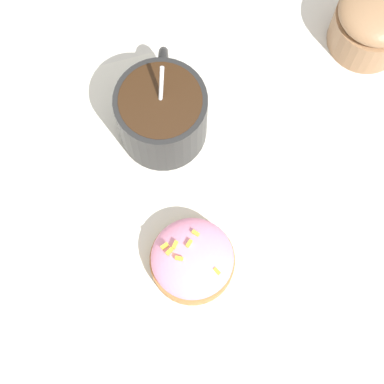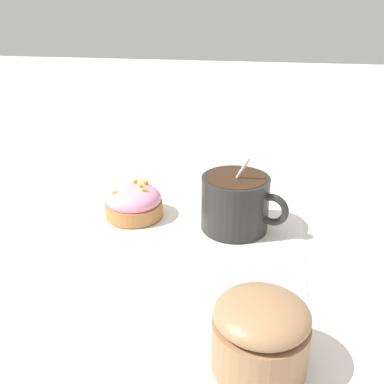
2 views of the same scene
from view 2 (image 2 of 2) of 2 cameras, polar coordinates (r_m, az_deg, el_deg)
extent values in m
plane|color=silver|center=(0.62, -1.09, -3.66)|extent=(3.00, 3.00, 0.00)
cube|color=white|center=(0.62, -1.09, -3.53)|extent=(0.33, 0.32, 0.00)
cylinder|color=black|center=(0.58, 5.47, -1.38)|extent=(0.09, 0.09, 0.07)
cylinder|color=#331E0F|center=(0.57, 5.59, 1.29)|extent=(0.08, 0.08, 0.01)
torus|color=black|center=(0.57, 10.12, -2.23)|extent=(0.04, 0.02, 0.04)
ellipsoid|color=silver|center=(0.58, 7.49, -4.26)|extent=(0.03, 0.02, 0.01)
cylinder|color=silver|center=(0.58, 5.00, 0.62)|extent=(0.05, 0.02, 0.09)
cylinder|color=#B2753D|center=(0.63, -7.25, -1.93)|extent=(0.08, 0.08, 0.02)
ellipsoid|color=pink|center=(0.62, -7.32, -0.59)|extent=(0.08, 0.08, 0.04)
cube|color=yellow|center=(0.63, -6.33, 1.45)|extent=(0.01, 0.01, 0.00)
cube|color=yellow|center=(0.60, -6.13, 0.26)|extent=(0.01, 0.01, 0.00)
cube|color=yellow|center=(0.61, -9.76, -0.09)|extent=(0.01, 0.01, 0.00)
cube|color=yellow|center=(0.62, -7.27, 1.39)|extent=(0.01, 0.01, 0.00)
cube|color=yellow|center=(0.63, -5.70, 1.36)|extent=(0.01, 0.01, 0.00)
cube|color=yellow|center=(0.62, -6.10, 1.23)|extent=(0.01, 0.01, 0.00)
cube|color=yellow|center=(0.61, -6.62, 0.89)|extent=(0.01, 0.01, 0.00)
cylinder|color=#99704C|center=(0.40, 8.56, -18.60)|extent=(0.08, 0.08, 0.05)
ellipsoid|color=#99704C|center=(0.38, 8.86, -15.11)|extent=(0.08, 0.08, 0.03)
camera|label=1|loc=(0.71, -23.37, 49.31)|focal=60.00mm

